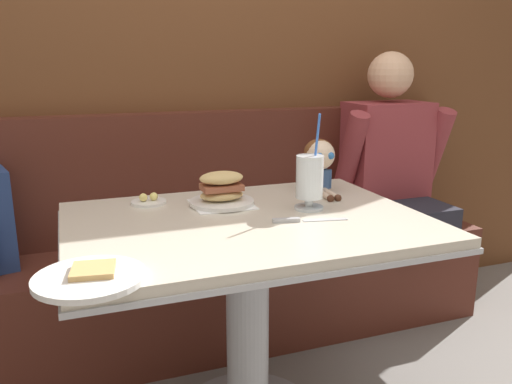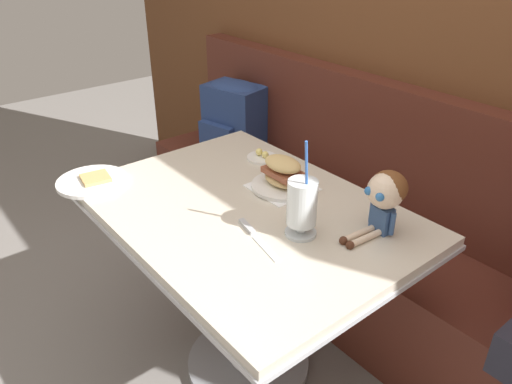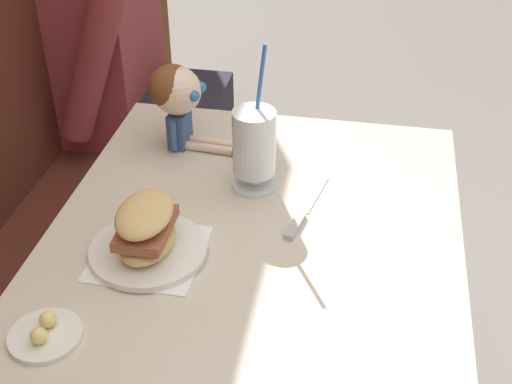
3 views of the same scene
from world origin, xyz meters
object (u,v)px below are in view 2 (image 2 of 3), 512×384
at_px(seated_doll, 385,194).
at_px(sandwich_plate, 283,176).
at_px(milkshake_glass, 302,205).
at_px(backpack, 234,118).
at_px(toast_plate, 93,181).
at_px(butter_saucer, 262,157).
at_px(butter_knife, 252,232).

bearing_deg(seated_doll, sandwich_plate, -173.06).
bearing_deg(milkshake_glass, backpack, 152.54).
bearing_deg(milkshake_glass, seated_doll, 55.17).
bearing_deg(seated_doll, toast_plate, -146.99).
bearing_deg(butter_saucer, milkshake_glass, -27.46).
height_order(milkshake_glass, butter_saucer, milkshake_glass).
xyz_separation_m(butter_saucer, seated_doll, (0.63, -0.05, 0.12)).
height_order(sandwich_plate, butter_saucer, sandwich_plate).
bearing_deg(butter_saucer, backpack, 152.54).
xyz_separation_m(sandwich_plate, butter_saucer, (-0.23, 0.10, -0.04)).
distance_m(butter_saucer, butter_knife, 0.54).
height_order(seated_doll, backpack, seated_doll).
relative_size(toast_plate, backpack, 0.62).
bearing_deg(butter_knife, butter_saucer, 137.09).
bearing_deg(toast_plate, seated_doll, 33.01).
height_order(butter_saucer, backpack, backpack).
distance_m(sandwich_plate, butter_knife, 0.31).
bearing_deg(butter_saucer, seated_doll, -4.71).
height_order(sandwich_plate, seated_doll, seated_doll).
relative_size(sandwich_plate, seated_doll, 0.99).
bearing_deg(backpack, milkshake_glass, -27.46).
relative_size(butter_knife, seated_doll, 1.05).
distance_m(sandwich_plate, backpack, 0.96).
xyz_separation_m(milkshake_glass, backpack, (-1.11, 0.57, -0.18)).
relative_size(toast_plate, seated_doll, 1.12).
height_order(sandwich_plate, backpack, sandwich_plate).
xyz_separation_m(sandwich_plate, butter_knife, (0.16, -0.26, -0.04)).
bearing_deg(milkshake_glass, butter_knife, -130.17).
distance_m(seated_doll, backpack, 1.32).
xyz_separation_m(milkshake_glass, butter_saucer, (-0.49, 0.25, -0.09)).
relative_size(toast_plate, sandwich_plate, 1.14).
relative_size(toast_plate, butter_saucer, 2.08).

